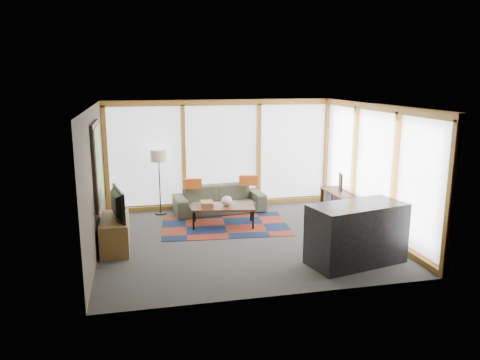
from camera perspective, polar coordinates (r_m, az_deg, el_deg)
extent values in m
plane|color=#2F2F2C|center=(9.28, 0.54, -7.17)|extent=(5.50, 5.50, 0.00)
cube|color=#3E372E|center=(8.74, -17.29, -0.11)|extent=(0.04, 5.00, 2.60)
cube|color=#3E372E|center=(6.59, 5.48, -3.61)|extent=(5.50, 0.04, 2.60)
cube|color=silver|center=(8.76, 0.57, 9.07)|extent=(5.50, 5.00, 0.04)
cube|color=white|center=(11.31, -2.28, 3.20)|extent=(5.30, 0.02, 2.35)
cube|color=white|center=(9.89, 16.10, 1.38)|extent=(0.02, 4.80, 2.35)
cube|color=black|center=(8.98, -17.03, 1.86)|extent=(0.05, 1.35, 1.55)
cube|color=yellow|center=(8.98, -16.84, 1.87)|extent=(0.02, 1.20, 1.40)
cube|color=maroon|center=(10.06, -1.84, -5.56)|extent=(2.80, 1.93, 0.01)
imported|color=#3D3F2F|center=(10.99, -2.55, -2.38)|extent=(2.16, 0.99, 0.61)
cube|color=#BF541B|center=(10.76, -5.80, -0.43)|extent=(0.42, 0.15, 0.23)
cube|color=#BF541B|center=(11.02, 1.01, -0.03)|extent=(0.45, 0.21, 0.24)
cube|color=brown|center=(9.91, -4.05, -2.93)|extent=(0.27, 0.33, 0.10)
ellipsoid|color=beige|center=(9.95, -1.61, -2.56)|extent=(0.28, 0.28, 0.20)
ellipsoid|color=black|center=(9.83, 14.63, -2.63)|extent=(0.23, 0.23, 0.10)
ellipsoid|color=black|center=(10.16, 13.96, -2.16)|extent=(0.19, 0.19, 0.08)
cube|color=black|center=(10.92, 12.16, -0.22)|extent=(0.11, 0.30, 0.39)
cube|color=brown|center=(8.95, -14.98, -6.33)|extent=(0.50, 1.19, 0.60)
imported|color=black|center=(8.75, -15.19, -2.84)|extent=(0.32, 0.97, 0.56)
cube|color=black|center=(8.21, 14.01, -6.38)|extent=(1.76, 1.11, 1.03)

